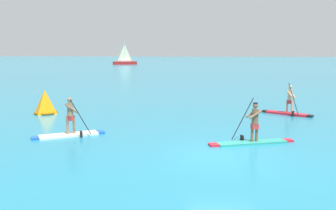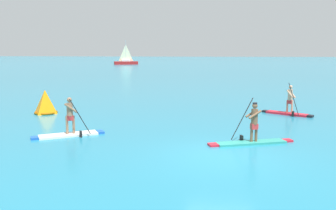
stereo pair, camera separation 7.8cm
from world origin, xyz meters
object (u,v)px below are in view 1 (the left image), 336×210
(paddleboarder_far_right, at_px, (288,108))
(sailboat_left_horizon, at_px, (125,62))
(race_marker_buoy, at_px, (45,103))
(paddleboarder_mid_center, at_px, (252,134))
(paddleboarder_near_left, at_px, (70,128))

(paddleboarder_far_right, bearing_deg, sailboat_left_horizon, 142.06)
(race_marker_buoy, relative_size, sailboat_left_horizon, 0.21)
(race_marker_buoy, xyz_separation_m, sailboat_left_horizon, (-14.24, 75.55, 0.13))
(paddleboarder_mid_center, height_order, sailboat_left_horizon, sailboat_left_horizon)
(paddleboarder_mid_center, distance_m, sailboat_left_horizon, 84.98)
(paddleboarder_near_left, relative_size, paddleboarder_mid_center, 0.83)
(paddleboarder_far_right, bearing_deg, paddleboarder_mid_center, -80.59)
(paddleboarder_mid_center, xyz_separation_m, sailboat_left_horizon, (-25.63, 81.03, 0.37))
(race_marker_buoy, bearing_deg, paddleboarder_far_right, 5.73)
(paddleboarder_near_left, distance_m, sailboat_left_horizon, 82.69)
(paddleboarder_near_left, relative_size, sailboat_left_horizon, 0.43)
(paddleboarder_far_right, bearing_deg, paddleboarder_near_left, -116.68)
(paddleboarder_near_left, height_order, sailboat_left_horizon, sailboat_left_horizon)
(race_marker_buoy, bearing_deg, paddleboarder_near_left, -54.77)
(paddleboarder_mid_center, height_order, race_marker_buoy, paddleboarder_mid_center)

